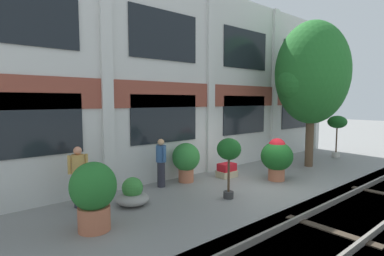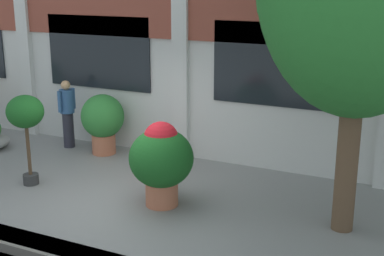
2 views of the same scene
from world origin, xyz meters
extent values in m
plane|color=gray|center=(0.00, 0.00, 0.00)|extent=(80.00, 80.00, 0.00)
cube|color=brown|center=(0.00, 2.69, 3.10)|extent=(17.51, 0.06, 0.90)
cube|color=black|center=(-2.19, 2.68, 2.25)|extent=(2.80, 0.04, 1.70)
cube|color=black|center=(2.19, 2.68, 2.25)|extent=(2.80, 0.04, 1.70)
cube|color=slate|center=(0.00, -2.42, 0.07)|extent=(25.51, 0.07, 0.15)
cylinder|color=brown|center=(4.00, 0.53, 1.44)|extent=(0.35, 0.35, 2.88)
cylinder|color=#B76647|center=(0.89, 0.10, 0.22)|extent=(0.59, 0.59, 0.44)
ellipsoid|color=#19561E|center=(0.89, 0.10, 0.89)|extent=(1.15, 1.15, 1.05)
sphere|color=red|center=(0.89, 0.10, 1.23)|extent=(0.63, 0.63, 0.63)
cube|color=tan|center=(-0.14, 1.59, 0.12)|extent=(0.74, 0.55, 0.24)
cube|color=red|center=(-0.14, 1.59, 0.38)|extent=(0.64, 0.46, 0.28)
cylinder|color=#B76647|center=(-1.73, 2.09, 0.23)|extent=(0.54, 0.54, 0.46)
ellipsoid|color=#2D7A33|center=(-1.73, 2.09, 0.89)|extent=(0.99, 0.99, 1.01)
cylinder|color=#333333|center=(-1.93, -0.14, 0.10)|extent=(0.30, 0.30, 0.20)
cylinder|color=#4C3826|center=(-1.93, -0.14, 0.78)|extent=(0.07, 0.07, 1.15)
ellipsoid|color=#19561E|center=(-1.93, -0.14, 1.48)|extent=(0.71, 0.71, 0.64)
cylinder|color=#282833|center=(-2.77, 2.14, 0.43)|extent=(0.26, 0.26, 0.85)
cylinder|color=#33598C|center=(-2.77, 2.14, 1.13)|extent=(0.34, 0.34, 0.55)
sphere|color=tan|center=(-2.77, 2.14, 1.52)|extent=(0.22, 0.22, 0.22)
cylinder|color=#33598C|center=(-2.80, 1.92, 1.16)|extent=(0.09, 0.09, 0.50)
cylinder|color=#33598C|center=(-2.74, 2.35, 1.16)|extent=(0.09, 0.09, 0.50)
camera|label=1|loc=(-8.37, -6.02, 2.89)|focal=28.00mm
camera|label=2|loc=(5.22, -7.69, 3.95)|focal=50.00mm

